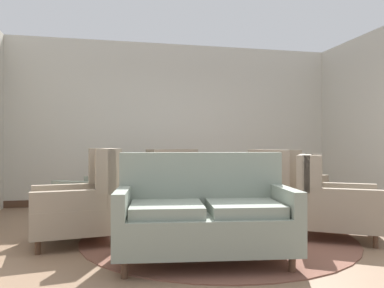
# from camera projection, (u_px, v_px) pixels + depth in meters

# --- Properties ---
(ground) EXTENTS (8.49, 8.49, 0.00)m
(ground) POSITION_uv_depth(u_px,v_px,m) (225.00, 243.00, 4.14)
(ground) COLOR #896B51
(wall_back) EXTENTS (6.21, 0.08, 2.95)m
(wall_back) POSITION_uv_depth(u_px,v_px,m) (177.00, 123.00, 7.10)
(wall_back) COLOR beige
(wall_back) RESTS_ON ground
(baseboard_back) EXTENTS (6.05, 0.03, 0.12)m
(baseboard_back) POSITION_uv_depth(u_px,v_px,m) (177.00, 199.00, 7.05)
(baseboard_back) COLOR #4C3323
(baseboard_back) RESTS_ON ground
(area_rug) EXTENTS (3.12, 3.12, 0.01)m
(area_rug) POSITION_uv_depth(u_px,v_px,m) (217.00, 236.00, 4.43)
(area_rug) COLOR brown
(area_rug) RESTS_ON ground
(coffee_table) EXTENTS (0.83, 0.83, 0.52)m
(coffee_table) POSITION_uv_depth(u_px,v_px,m) (212.00, 198.00, 4.59)
(coffee_table) COLOR #4C3323
(coffee_table) RESTS_ON ground
(porcelain_vase) EXTENTS (0.17, 0.17, 0.34)m
(porcelain_vase) POSITION_uv_depth(u_px,v_px,m) (210.00, 178.00, 4.63)
(porcelain_vase) COLOR #384C93
(porcelain_vase) RESTS_ON coffee_table
(settee) EXTENTS (1.67, 0.98, 1.00)m
(settee) POSITION_uv_depth(u_px,v_px,m) (205.00, 216.00, 3.48)
(settee) COLOR gray
(settee) RESTS_ON ground
(armchair_far_left) EXTENTS (1.19, 1.16, 0.97)m
(armchair_far_left) POSITION_uv_depth(u_px,v_px,m) (105.00, 194.00, 5.12)
(armchair_far_left) COLOR gray
(armchair_far_left) RESTS_ON ground
(armchair_back_corner) EXTENTS (1.10, 1.05, 1.00)m
(armchair_back_corner) POSITION_uv_depth(u_px,v_px,m) (284.00, 190.00, 5.42)
(armchair_back_corner) COLOR gray
(armchair_back_corner) RESTS_ON ground
(armchair_foreground_right) EXTENTS (1.05, 1.09, 1.01)m
(armchair_foreground_right) POSITION_uv_depth(u_px,v_px,m) (165.00, 186.00, 5.94)
(armchair_foreground_right) COLOR gray
(armchair_foreground_right) RESTS_ON ground
(armchair_near_sideboard) EXTENTS (1.13, 1.09, 0.96)m
(armchair_near_sideboard) POSITION_uv_depth(u_px,v_px,m) (331.00, 202.00, 4.36)
(armchair_near_sideboard) COLOR gray
(armchair_near_sideboard) RESTS_ON ground
(armchair_near_window) EXTENTS (0.99, 0.88, 1.03)m
(armchair_near_window) POSITION_uv_depth(u_px,v_px,m) (84.00, 203.00, 4.15)
(armchair_near_window) COLOR gray
(armchair_near_window) RESTS_ON ground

